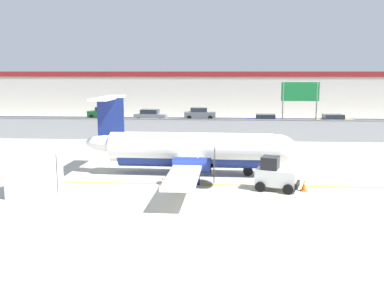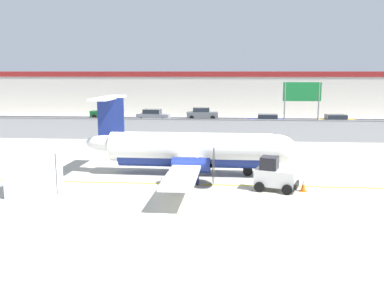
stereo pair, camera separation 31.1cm
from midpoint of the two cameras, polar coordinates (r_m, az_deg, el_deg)
ground_plane at (r=25.04m, az=-0.34°, el=-5.38°), size 140.00×140.00×0.01m
perimeter_fence at (r=40.51m, az=1.60°, el=2.01°), size 98.00×0.10×2.10m
parking_lot_strip at (r=52.04m, az=2.26°, el=2.53°), size 98.00×17.00×0.12m
background_building at (r=70.19m, az=2.90°, el=6.99°), size 91.00×8.10×6.50m
commuter_airplane at (r=27.05m, az=0.65°, el=-0.77°), size 13.45×16.03×4.92m
baggage_tug at (r=24.02m, az=11.31°, el=-4.12°), size 2.55×1.92×1.88m
ground_crew_worker at (r=24.70m, az=0.97°, el=-3.32°), size 0.48×0.48×1.70m
cargo_container at (r=24.22m, az=-19.98°, el=-3.82°), size 2.45×2.06×2.20m
traffic_cone_near_left at (r=24.33m, az=14.99°, el=-5.41°), size 0.36×0.36×0.64m
traffic_cone_near_right at (r=27.44m, az=13.59°, el=-3.65°), size 0.36×0.36×0.64m
traffic_cone_far_left at (r=24.27m, az=-3.71°, el=-5.13°), size 0.36×0.36×0.64m
parked_car_0 at (r=60.32m, az=-11.18°, el=4.13°), size 4.35×2.34×1.58m
parked_car_1 at (r=55.44m, az=-5.04°, el=3.80°), size 4.33×2.29×1.58m
parked_car_2 at (r=57.84m, az=1.50°, el=4.08°), size 4.28×2.17×1.58m
parked_car_3 at (r=49.55m, az=10.08°, el=3.00°), size 4.32×2.25×1.58m
parked_car_4 at (r=51.25m, az=18.88°, el=2.85°), size 4.29×2.19×1.58m
highway_sign at (r=42.38m, az=14.65°, el=6.14°), size 3.60×0.14×5.50m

